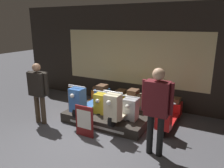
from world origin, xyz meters
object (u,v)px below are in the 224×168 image
scooter_backrow_0 (88,98)px  scooter_backrow_1 (112,103)px  scooter_backrow_2 (139,108)px  price_sign_board (84,121)px  scooter_display_right (124,105)px  person_left_browsing (38,88)px  person_right_browsing (157,104)px  scooter_backrow_3 (170,114)px  scooter_display_left (91,98)px

scooter_backrow_0 → scooter_backrow_1: (0.85, 0.00, 0.00)m
scooter_backrow_1 → scooter_backrow_2: 0.85m
scooter_backrow_2 → price_sign_board: 1.70m
scooter_backrow_0 → scooter_backrow_1: same height
scooter_display_right → scooter_backrow_0: bearing=159.2°
scooter_backrow_0 → person_left_browsing: size_ratio=1.03×
scooter_backrow_0 → person_right_browsing: person_right_browsing is taller
scooter_backrow_3 → person_left_browsing: bearing=-155.3°
scooter_backrow_1 → price_sign_board: (0.06, -1.50, 0.04)m
scooter_backrow_2 → person_left_browsing: size_ratio=1.03×
scooter_display_left → person_right_browsing: (2.13, -0.87, 0.50)m
person_left_browsing → scooter_backrow_0: bearing=68.5°
scooter_display_left → person_left_browsing: size_ratio=1.03×
scooter_backrow_2 → scooter_backrow_3: bearing=0.0°
scooter_backrow_0 → scooter_backrow_2: size_ratio=1.00×
scooter_display_right → scooter_backrow_2: bearing=70.0°
scooter_backrow_3 → price_sign_board: scooter_backrow_3 is taller
scooter_display_left → scooter_backrow_3: size_ratio=1.00×
person_left_browsing → scooter_display_right: bearing=22.9°
person_left_browsing → price_sign_board: (1.48, -0.06, -0.60)m
price_sign_board → person_right_browsing: bearing=1.9°
scooter_display_left → scooter_backrow_2: scooter_display_left is taller
scooter_display_right → price_sign_board: 1.12m
person_right_browsing → price_sign_board: (-1.70, -0.06, -0.71)m
scooter_backrow_0 → price_sign_board: bearing=-58.7°
scooter_backrow_3 → scooter_backrow_0: bearing=180.0°
person_right_browsing → scooter_backrow_3: bearing=92.0°
person_right_browsing → price_sign_board: bearing=-178.1°
scooter_backrow_0 → scooter_backrow_2: bearing=0.0°
scooter_backrow_0 → price_sign_board: 1.75m
scooter_backrow_1 → price_sign_board: 1.50m
person_right_browsing → scooter_display_left: bearing=157.7°
scooter_backrow_2 → person_right_browsing: 1.86m
person_right_browsing → scooter_backrow_0: bearing=151.1°
scooter_backrow_3 → scooter_display_right: bearing=-151.8°
scooter_display_right → person_right_browsing: (1.11, -0.87, 0.50)m
scooter_backrow_0 → person_right_browsing: bearing=-28.9°
scooter_backrow_2 → scooter_backrow_1: bearing=180.0°
person_right_browsing → price_sign_board: size_ratio=2.37×
scooter_display_left → scooter_display_right: 1.02m
scooter_display_right → price_sign_board: (-0.59, -0.93, -0.21)m
scooter_backrow_1 → person_left_browsing: 2.12m
scooter_backrow_2 → person_right_browsing: bearing=-57.9°
scooter_display_left → scooter_backrow_0: bearing=130.3°
scooter_backrow_2 → scooter_backrow_3: 0.85m
scooter_backrow_0 → scooter_backrow_3: size_ratio=1.00×
scooter_backrow_0 → price_sign_board: size_ratio=2.20×
person_right_browsing → scooter_backrow_2: bearing=122.1°
scooter_display_right → scooter_backrow_2: (0.21, 0.57, -0.25)m
scooter_backrow_2 → scooter_backrow_3: same height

